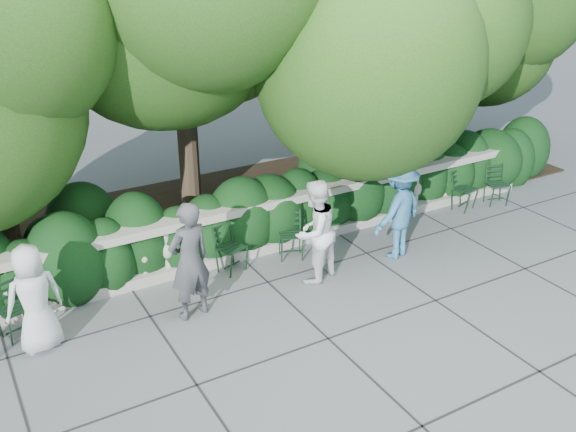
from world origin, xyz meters
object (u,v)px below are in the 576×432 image
person_casual_man (315,232)px  person_older_blue (398,210)px  chair_d (238,274)px  person_businessman (34,299)px  chair_f (498,207)px  chair_e (469,211)px  chair_c (292,261)px  chair_b (25,340)px  person_woman_grey (189,261)px

person_casual_man → person_older_blue: bearing=158.9°
chair_d → person_older_blue: (2.69, -0.79, 0.87)m
person_casual_man → person_businessman: bearing=-24.4°
chair_d → person_older_blue: size_ratio=0.48×
chair_d → chair_f: (5.88, -0.19, 0.00)m
person_businessman → person_older_blue: (5.92, -0.32, 0.09)m
chair_f → person_businessman: bearing=-159.2°
chair_e → chair_c: bearing=162.0°
chair_b → chair_f: 9.31m
chair_b → person_woman_grey: (2.31, -0.60, 0.92)m
chair_f → person_businessman: size_ratio=0.54×
person_businessman → person_older_blue: bearing=167.7°
chair_c → person_casual_man: person_casual_man is taller
person_woman_grey → person_casual_man: (2.13, 0.00, -0.05)m
person_casual_man → chair_e: bearing=169.5°
chair_b → person_casual_man: size_ratio=0.49×
chair_d → person_businessman: 3.36m
person_businessman → person_older_blue: person_older_blue is taller
person_woman_grey → person_businessman: bearing=-20.2°
chair_c → chair_e: bearing=22.5°
person_businessman → person_casual_man: bearing=166.8°
chair_e → person_woman_grey: person_woman_grey is taller
chair_c → chair_f: size_ratio=1.00×
chair_c → person_casual_man: (0.01, -0.69, 0.87)m
chair_f → chair_b: bearing=-161.1°
person_casual_man → person_older_blue: person_older_blue is taller
chair_e → person_businessman: 8.47m
chair_b → person_older_blue: bearing=-23.7°
chair_c → chair_d: same height
chair_e → chair_b: bearing=162.5°
chair_c → person_businessman: size_ratio=0.54×
chair_f → person_older_blue: size_ratio=0.48×
chair_f → person_businessman: person_businessman is taller
chair_c → person_woman_grey: size_ratio=0.46×
chair_d → chair_e: same height
person_businessman → chair_c: bearing=176.1°
chair_e → chair_f: (0.68, -0.15, 0.00)m
chair_b → person_casual_man: bearing=-25.6°
chair_b → person_woman_grey: 2.55m
person_businessman → person_casual_man: person_casual_man is taller
chair_c → person_older_blue: (1.69, -0.72, 0.87)m
person_woman_grey → chair_d: bearing=-157.8°
chair_e → person_businessman: bearing=164.5°
chair_d → chair_f: 5.88m
chair_f → person_casual_man: person_casual_man is taller
chair_c → chair_f: (4.87, -0.12, 0.00)m
chair_e → person_businessman: person_businessman is taller
chair_f → person_casual_man: (-4.87, -0.58, 0.87)m
chair_f → person_casual_man: size_ratio=0.49×
chair_d → person_casual_man: size_ratio=0.49×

